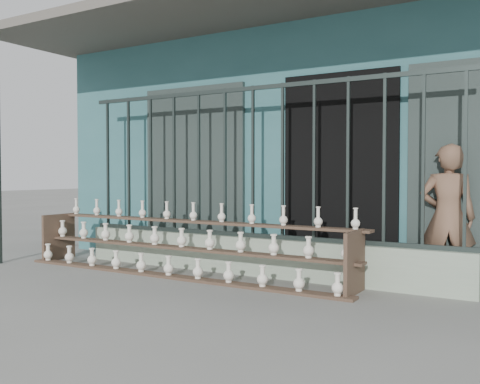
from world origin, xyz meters
The scene contains 6 objects.
ground centered at (0.00, 0.00, 0.00)m, with size 60.00×60.00×0.00m, color slate.
workshop_building centered at (0.00, 4.23, 1.62)m, with size 7.40×6.60×3.21m.
parapet_wall centered at (0.00, 1.30, 0.23)m, with size 5.00×0.20×0.45m, color #9BAD94.
security_fence centered at (0.00, 1.30, 1.35)m, with size 5.00×0.04×1.80m.
shelf_rack centered at (-0.76, 0.89, 0.36)m, with size 4.50×0.68×0.85m.
elderly_woman centered at (2.14, 1.62, 0.76)m, with size 0.55×0.36×1.52m, color brown.
Camera 1 is at (3.11, -4.24, 1.21)m, focal length 40.00 mm.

